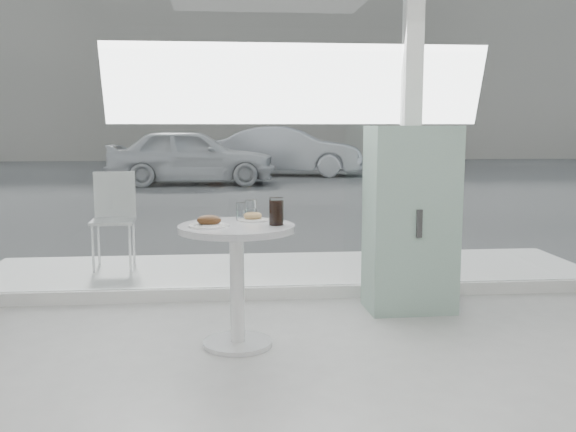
{
  "coord_description": "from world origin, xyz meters",
  "views": [
    {
      "loc": [
        -0.55,
        -2.01,
        1.37
      ],
      "look_at": [
        -0.2,
        1.7,
        0.85
      ],
      "focal_mm": 40.0,
      "sensor_mm": 36.0,
      "label": 1
    }
  ],
  "objects": [
    {
      "name": "water_tumbler_a",
      "position": [
        -0.46,
        2.13,
        0.82
      ],
      "size": [
        0.07,
        0.07,
        0.11
      ],
      "color": "white",
      "rests_on": "main_table"
    },
    {
      "name": "patio_deck",
      "position": [
        0.0,
        3.8,
        0.03
      ],
      "size": [
        5.6,
        1.6,
        0.05
      ],
      "primitive_type": "cube",
      "color": "white",
      "rests_on": "ground"
    },
    {
      "name": "plate_fritter",
      "position": [
        -0.66,
        1.85,
        0.8
      ],
      "size": [
        0.24,
        0.24,
        0.07
      ],
      "color": "white",
      "rests_on": "main_table"
    },
    {
      "name": "street",
      "position": [
        0.0,
        16.0,
        -0.0
      ],
      "size": [
        40.0,
        24.0,
        0.0
      ],
      "primitive_type": "cube",
      "color": "#333333",
      "rests_on": "ground"
    },
    {
      "name": "car_silver",
      "position": [
        1.15,
        15.88,
        0.68
      ],
      "size": [
        4.34,
        2.26,
        1.36
      ],
      "primitive_type": "imported",
      "rotation": [
        0.0,
        0.0,
        1.36
      ],
      "color": "#AFB1B7",
      "rests_on": "street"
    },
    {
      "name": "plate_donut",
      "position": [
        -0.39,
        2.07,
        0.79
      ],
      "size": [
        0.2,
        0.2,
        0.05
      ],
      "color": "white",
      "rests_on": "main_table"
    },
    {
      "name": "patio_chair",
      "position": [
        -1.62,
        4.08,
        0.56
      ],
      "size": [
        0.4,
        0.4,
        0.89
      ],
      "rotation": [
        0.0,
        0.0,
        0.03
      ],
      "color": "white",
      "rests_on": "patio_deck"
    },
    {
      "name": "water_tumbler_b",
      "position": [
        -0.4,
        2.14,
        0.83
      ],
      "size": [
        0.08,
        0.08,
        0.13
      ],
      "color": "white",
      "rests_on": "main_table"
    },
    {
      "name": "main_table",
      "position": [
        -0.5,
        1.9,
        0.55
      ],
      "size": [
        0.72,
        0.72,
        0.77
      ],
      "color": "white",
      "rests_on": "ground"
    },
    {
      "name": "mint_cabinet",
      "position": [
        0.8,
        2.59,
        0.69
      ],
      "size": [
        0.65,
        0.45,
        1.38
      ],
      "rotation": [
        0.0,
        0.0,
        0.03
      ],
      "color": "#82A695",
      "rests_on": "ground"
    },
    {
      "name": "car_white",
      "position": [
        -1.38,
        13.31,
        0.67
      ],
      "size": [
        3.97,
        1.72,
        1.33
      ],
      "primitive_type": "imported",
      "rotation": [
        0.0,
        0.0,
        1.53
      ],
      "color": "silver",
      "rests_on": "street"
    },
    {
      "name": "far_building",
      "position": [
        0.0,
        25.0,
        4.0
      ],
      "size": [
        40.0,
        2.0,
        8.0
      ],
      "primitive_type": "cube",
      "color": "gray",
      "rests_on": "ground"
    },
    {
      "name": "cola_glass",
      "position": [
        -0.26,
        1.88,
        0.85
      ],
      "size": [
        0.09,
        0.09,
        0.17
      ],
      "color": "white",
      "rests_on": "main_table"
    },
    {
      "name": "storefront",
      "position": [
        0.07,
        3.0,
        1.71
      ],
      "size": [
        5.0,
        0.14,
        3.0
      ],
      "color": "white",
      "rests_on": "ground"
    }
  ]
}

